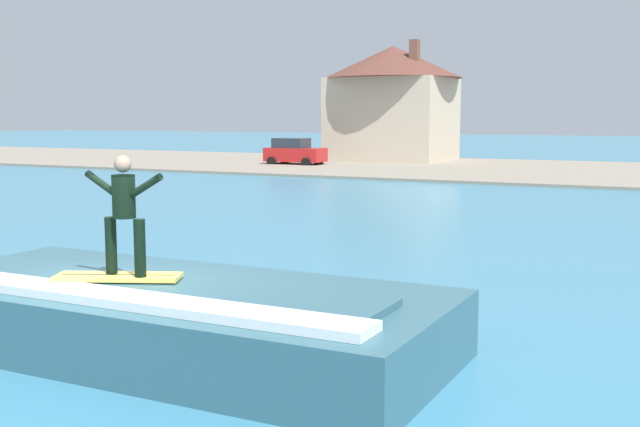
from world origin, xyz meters
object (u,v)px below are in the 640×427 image
at_px(house_with_chimney, 393,97).
at_px(wave_crest, 167,316).
at_px(surfer, 124,208).
at_px(surfboard, 118,277).
at_px(car_near_shore, 294,152).

bearing_deg(house_with_chimney, wave_crest, -72.45).
bearing_deg(surfer, surfboard, -168.70).
height_order(surfboard, house_with_chimney, house_with_chimney).
bearing_deg(surfboard, surfer, 11.30).
relative_size(wave_crest, surfer, 4.79).
relative_size(surfboard, surfer, 1.07).
bearing_deg(car_near_shore, wave_crest, -63.92).
bearing_deg(car_near_shore, surfboard, -64.83).
bearing_deg(wave_crest, car_near_shore, 116.08).
bearing_deg(surfboard, wave_crest, 34.56).
bearing_deg(car_near_shore, surfer, -64.67).
bearing_deg(house_with_chimney, surfboard, -73.24).
bearing_deg(surfboard, car_near_shore, 115.17).
xyz_separation_m(wave_crest, surfboard, (-0.55, -0.38, 0.59)).
bearing_deg(house_with_chimney, surfer, -73.09).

